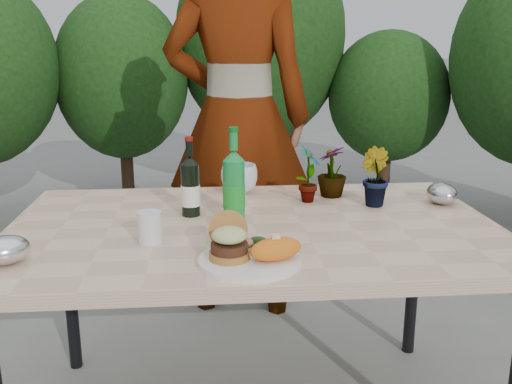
{
  "coord_description": "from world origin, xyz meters",
  "views": [
    {
      "loc": [
        -0.15,
        -1.78,
        1.34
      ],
      "look_at": [
        0.0,
        -0.08,
        0.88
      ],
      "focal_mm": 40.0,
      "sensor_mm": 36.0,
      "label": 1
    }
  ],
  "objects": [
    {
      "name": "blue_bowl",
      "position": [
        -0.02,
        0.4,
        0.81
      ],
      "size": [
        0.16,
        0.16,
        0.11
      ],
      "primitive_type": "imported",
      "rotation": [
        0.0,
        0.0,
        0.11
      ],
      "color": "silver",
      "rests_on": "patio_table"
    },
    {
      "name": "sweet_potato",
      "position": [
        0.03,
        -0.36,
        0.8
      ],
      "size": [
        0.17,
        0.12,
        0.06
      ],
      "primitive_type": "ellipsoid",
      "rotation": [
        0.0,
        0.0,
        0.35
      ],
      "color": "orange",
      "rests_on": "dinner_plate"
    },
    {
      "name": "seedling_left",
      "position": [
        0.22,
        0.25,
        0.86
      ],
      "size": [
        0.12,
        0.14,
        0.23
      ],
      "primitive_type": "imported",
      "rotation": [
        0.0,
        0.0,
        1.22
      ],
      "color": "#1F521C",
      "rests_on": "patio_table"
    },
    {
      "name": "seedling_right",
      "position": [
        0.33,
        0.32,
        0.85
      ],
      "size": [
        0.16,
        0.16,
        0.2
      ],
      "primitive_type": "imported",
      "rotation": [
        0.0,
        0.0,
        3.86
      ],
      "color": "#2B5E20",
      "rests_on": "patio_table"
    },
    {
      "name": "sparkling_water",
      "position": [
        -0.06,
        0.06,
        0.86
      ],
      "size": [
        0.08,
        0.08,
        0.31
      ],
      "rotation": [
        0.0,
        0.0,
        -0.13
      ],
      "color": "#178035",
      "rests_on": "patio_table"
    },
    {
      "name": "foil_packet_right",
      "position": [
        0.71,
        0.18,
        0.79
      ],
      "size": [
        0.11,
        0.14,
        0.08
      ],
      "primitive_type": "ellipsoid",
      "rotation": [
        0.0,
        0.0,
        1.61
      ],
      "color": "#B4B7BC",
      "rests_on": "patio_table"
    },
    {
      "name": "dinner_plate",
      "position": [
        -0.04,
        -0.34,
        0.76
      ],
      "size": [
        0.28,
        0.28,
        0.01
      ],
      "primitive_type": "cylinder",
      "color": "white",
      "rests_on": "patio_table"
    },
    {
      "name": "person",
      "position": [
        0.0,
        0.94,
        0.98
      ],
      "size": [
        0.77,
        0.57,
        1.95
      ],
      "primitive_type": "imported",
      "rotation": [
        0.0,
        0.0,
        2.99
      ],
      "color": "#A06E50",
      "rests_on": "ground"
    },
    {
      "name": "seedling_mid",
      "position": [
        0.45,
        0.19,
        0.86
      ],
      "size": [
        0.12,
        0.14,
        0.21
      ],
      "primitive_type": "imported",
      "rotation": [
        0.0,
        0.0,
        1.87
      ],
      "color": "#1F541C",
      "rests_on": "patio_table"
    },
    {
      "name": "terracotta_pot",
      "position": [
        -1.35,
        2.05,
        0.07
      ],
      "size": [
        0.17,
        0.17,
        0.14
      ],
      "color": "#BC5030",
      "rests_on": "ground"
    },
    {
      "name": "patio_table",
      "position": [
        0.0,
        0.0,
        0.69
      ],
      "size": [
        1.6,
        1.0,
        0.75
      ],
      "color": "beige",
      "rests_on": "ground"
    },
    {
      "name": "burger_stack",
      "position": [
        -0.09,
        -0.32,
        0.81
      ],
      "size": [
        0.11,
        0.16,
        0.11
      ],
      "color": "#B7722D",
      "rests_on": "dinner_plate"
    },
    {
      "name": "grilled_veg",
      "position": [
        -0.02,
        -0.25,
        0.78
      ],
      "size": [
        0.08,
        0.05,
        0.03
      ],
      "color": "olive",
      "rests_on": "dinner_plate"
    },
    {
      "name": "foil_packet_left",
      "position": [
        -0.69,
        -0.29,
        0.79
      ],
      "size": [
        0.17,
        0.16,
        0.08
      ],
      "primitive_type": "ellipsoid",
      "rotation": [
        0.0,
        0.0,
        0.49
      ],
      "color": "silver",
      "rests_on": "patio_table"
    },
    {
      "name": "shrub_hedge",
      "position": [
        0.06,
        1.48,
        1.13
      ],
      "size": [
        6.95,
        5.12,
        2.25
      ],
      "color": "#382316",
      "rests_on": "ground"
    },
    {
      "name": "wine_bottle",
      "position": [
        -0.21,
        0.11,
        0.85
      ],
      "size": [
        0.07,
        0.07,
        0.27
      ],
      "rotation": [
        0.0,
        0.0,
        0.37
      ],
      "color": "black",
      "rests_on": "patio_table"
    },
    {
      "name": "plastic_cup",
      "position": [
        -0.32,
        -0.15,
        0.8
      ],
      "size": [
        0.07,
        0.07,
        0.09
      ],
      "primitive_type": "cylinder",
      "color": "silver",
      "rests_on": "patio_table"
    }
  ]
}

